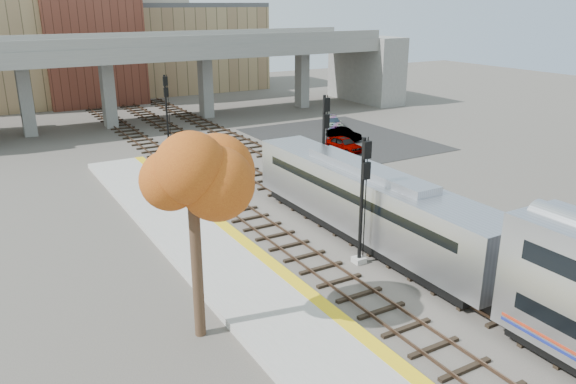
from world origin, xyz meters
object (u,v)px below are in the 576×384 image
signal_mast_far (167,111)px  tree (192,177)px  car_c (333,122)px  car_b (344,134)px  signal_mast_mid (324,148)px  signal_mast_near (362,205)px  car_a (344,144)px  locomotive (366,202)px

signal_mast_far → tree: size_ratio=0.71×
car_c → car_b: bearing=-89.9°
signal_mast_mid → tree: 18.14m
signal_mast_mid → car_b: bearing=49.6°
car_b → car_c: size_ratio=0.89×
signal_mast_near → car_a: (12.53, 18.89, -2.49)m
locomotive → car_c: bearing=58.9°
car_a → signal_mast_mid: bearing=-136.8°
signal_mast_mid → signal_mast_far: size_ratio=1.09×
signal_mast_far → car_c: signal_mast_far is taller
signal_mast_far → car_c: bearing=-7.3°
tree → car_c: (26.83, 29.54, -6.07)m
tree → car_a: bearing=43.4°
signal_mast_far → car_b: size_ratio=1.84×
locomotive → signal_mast_mid: 7.64m
signal_mast_far → car_a: (12.53, -10.89, -2.36)m
signal_mast_far → tree: bearing=-106.7°
signal_mast_mid → car_b: signal_mast_mid is taller
locomotive → tree: size_ratio=2.12×
locomotive → car_a: bearing=57.8°
signal_mast_far → tree: tree is taller
signal_mast_far → signal_mast_near: bearing=-90.0°
locomotive → tree: 13.13m
tree → car_a: (22.04, 20.87, -5.97)m
signal_mast_near → tree: (-9.51, -1.98, 3.48)m
signal_mast_far → car_c: size_ratio=1.64×
signal_mast_far → signal_mast_mid: bearing=-78.5°
signal_mast_near → signal_mast_mid: size_ratio=0.94×
signal_mast_mid → car_a: 12.86m
locomotive → signal_mast_far: (-2.10, 27.48, 0.79)m
car_b → locomotive: bearing=-142.6°
car_a → car_b: 4.38m
signal_mast_far → car_c: 17.63m
signal_mast_far → car_a: 16.77m
signal_mast_near → signal_mast_far: bearing=90.0°
car_b → car_c: car_b is taller
locomotive → car_b: locomotive is taller
car_b → signal_mast_mid: bearing=-150.2°
locomotive → signal_mast_near: (-2.10, -2.30, 0.92)m
car_a → signal_mast_far: bearing=134.4°
locomotive → car_c: locomotive is taller
signal_mast_mid → tree: tree is taller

